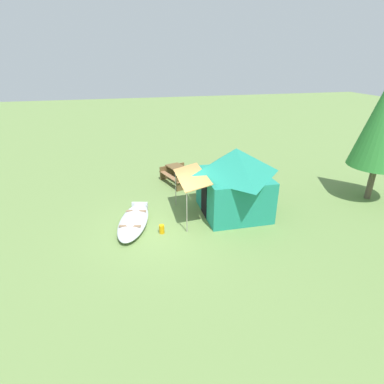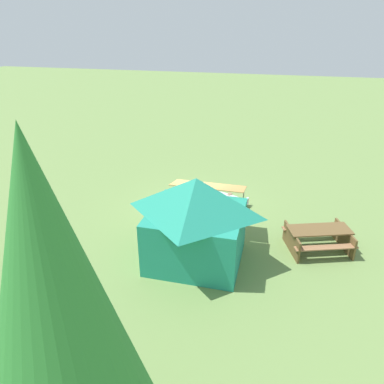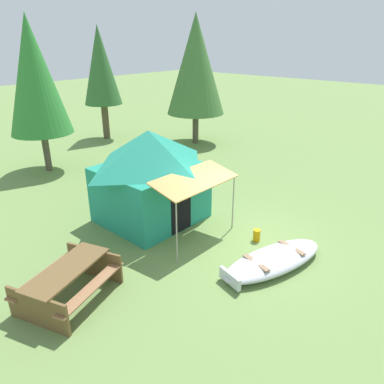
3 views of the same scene
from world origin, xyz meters
name	(u,v)px [view 1 (image 1 of 3)]	position (x,y,z in m)	size (l,w,h in m)	color
ground_plane	(167,230)	(0.00, 0.00, 0.00)	(80.00, 80.00, 0.00)	olive
beached_rowboat	(134,221)	(-0.60, -1.19, 0.19)	(3.12, 1.75, 0.37)	silver
canvas_cabin_tent	(234,180)	(-0.79, 2.88, 1.42)	(2.96, 3.63, 2.73)	#208A72
picnic_table	(181,174)	(-4.47, 1.43, 0.48)	(2.31, 2.00, 0.76)	brown
cooler_box	(205,201)	(-1.70, 1.94, 0.18)	(0.48, 0.32, 0.35)	beige
fuel_can	(162,229)	(0.18, -0.23, 0.16)	(0.20, 0.20, 0.33)	orange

